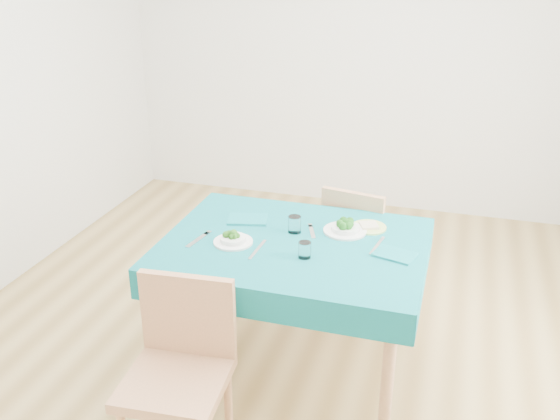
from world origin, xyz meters
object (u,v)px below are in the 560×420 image
(chair_near, at_px, (173,360))
(chair_far, at_px, (361,237))
(side_plate, at_px, (369,227))
(bowl_near, at_px, (233,238))
(bowl_far, at_px, (345,226))
(table, at_px, (294,305))

(chair_near, relative_size, chair_far, 1.14)
(side_plate, bearing_deg, chair_near, -120.10)
(bowl_near, bearing_deg, chair_far, 56.85)
(bowl_far, bearing_deg, side_plate, 36.91)
(table, xyz_separation_m, side_plate, (0.34, 0.28, 0.38))
(table, relative_size, chair_far, 1.40)
(bowl_near, bearing_deg, chair_near, -90.35)
(bowl_far, bearing_deg, chair_near, -117.33)
(bowl_near, distance_m, bowl_far, 0.61)
(chair_near, height_order, bowl_near, chair_near)
(chair_near, distance_m, bowl_far, 1.18)
(chair_far, xyz_separation_m, bowl_far, (-0.01, -0.52, 0.31))
(table, xyz_separation_m, bowl_far, (0.23, 0.20, 0.41))
(bowl_far, height_order, side_plate, bowl_far)
(chair_far, distance_m, bowl_far, 0.61)
(chair_near, xyz_separation_m, chair_far, (0.54, 1.55, -0.07))
(chair_near, bearing_deg, side_plate, 55.43)
(chair_far, bearing_deg, table, 82.40)
(chair_far, distance_m, side_plate, 0.53)
(chair_near, distance_m, bowl_near, 0.77)
(table, xyz_separation_m, bowl_near, (-0.30, -0.10, 0.41))
(side_plate, bearing_deg, bowl_far, -143.09)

